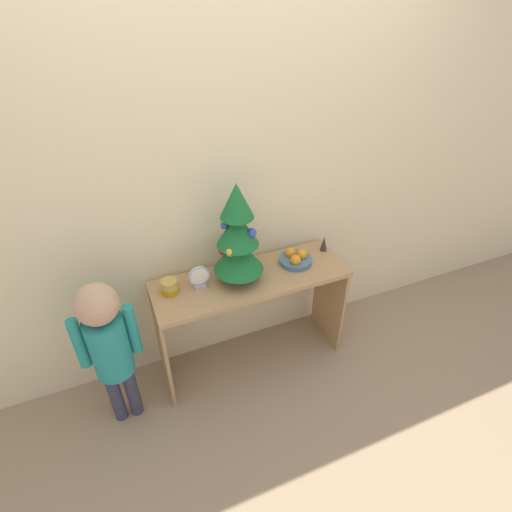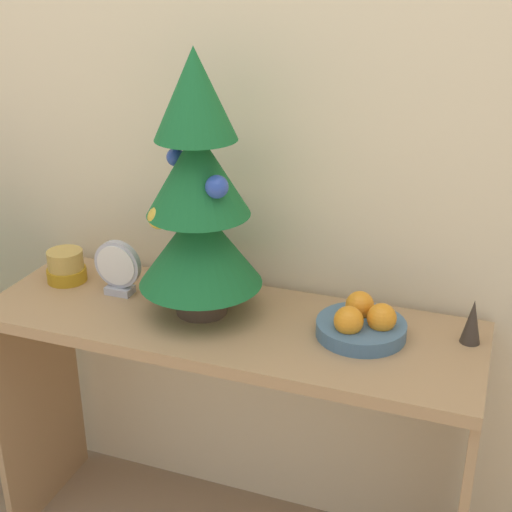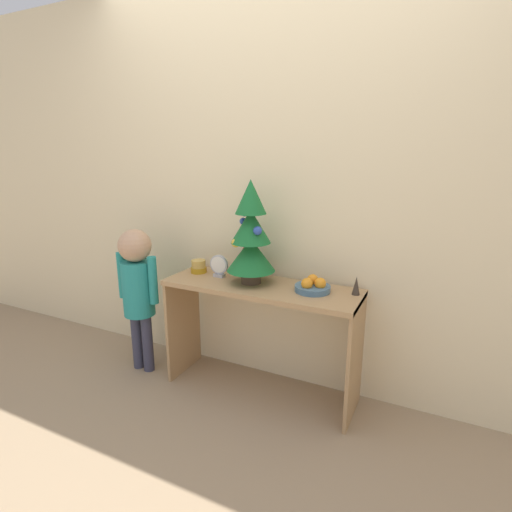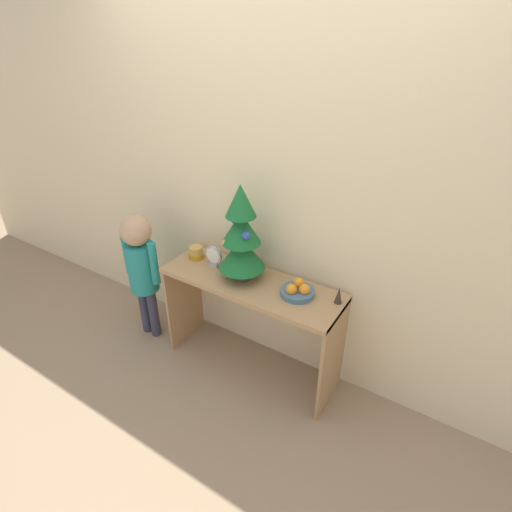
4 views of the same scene
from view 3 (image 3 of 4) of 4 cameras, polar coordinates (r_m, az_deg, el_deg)
ground_plane at (r=2.55m, az=-1.38°, el=-20.76°), size 12.00×12.00×0.00m
back_wall at (r=2.48m, az=3.15°, el=9.43°), size 7.00×0.05×2.50m
console_table at (r=2.43m, az=0.68°, el=-7.69°), size 1.18×0.39×0.71m
mini_tree at (r=2.34m, az=-0.75°, el=2.95°), size 0.29×0.29×0.62m
fruit_bowl at (r=2.29m, az=8.12°, el=-4.27°), size 0.20×0.20×0.09m
singing_bowl at (r=2.63m, az=-8.20°, el=-1.51°), size 0.10×0.10×0.08m
desk_clock at (r=2.52m, az=-5.31°, el=-1.45°), size 0.12×0.04×0.14m
figurine at (r=2.28m, az=14.12°, el=-4.13°), size 0.04×0.04×0.10m
child_figure at (r=2.77m, az=-16.56°, el=-3.59°), size 0.32×0.21×0.99m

